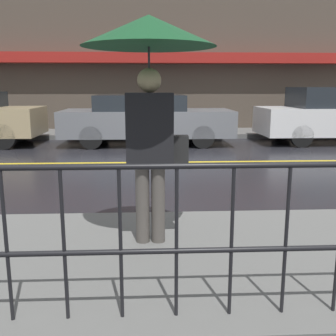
{
  "coord_description": "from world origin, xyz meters",
  "views": [
    {
      "loc": [
        -0.35,
        -8.43,
        1.62
      ],
      "look_at": [
        -0.06,
        -2.71,
        0.43
      ],
      "focal_mm": 42.0,
      "sensor_mm": 36.0,
      "label": 1
    }
  ],
  "objects": [
    {
      "name": "ground_plane",
      "position": [
        0.0,
        0.0,
        0.0
      ],
      "size": [
        80.0,
        80.0,
        0.0
      ],
      "primitive_type": "plane",
      "color": "black"
    },
    {
      "name": "sidewalk_near",
      "position": [
        0.0,
        -5.13,
        0.07
      ],
      "size": [
        28.0,
        2.43,
        0.14
      ],
      "color": "#60605E",
      "rests_on": "ground_plane"
    },
    {
      "name": "sidewalk_far",
      "position": [
        0.0,
        4.91,
        0.07
      ],
      "size": [
        28.0,
        1.99,
        0.14
      ],
      "color": "#60605E",
      "rests_on": "ground_plane"
    },
    {
      "name": "lane_marking",
      "position": [
        0.0,
        0.0,
        0.0
      ],
      "size": [
        25.2,
        0.12,
        0.01
      ],
      "color": "gold",
      "rests_on": "ground_plane"
    },
    {
      "name": "building_storefront",
      "position": [
        0.0,
        6.02,
        2.44
      ],
      "size": [
        28.0,
        0.85,
        4.86
      ],
      "color": "#4C4238",
      "rests_on": "ground_plane"
    },
    {
      "name": "railing_foreground",
      "position": [
        0.0,
        -6.09,
        0.78
      ],
      "size": [
        12.0,
        0.04,
        1.02
      ],
      "color": "black",
      "rests_on": "sidewalk_near"
    },
    {
      "name": "pedestrian",
      "position": [
        -0.33,
        -4.82,
        1.87
      ],
      "size": [
        1.2,
        1.2,
        2.09
      ],
      "color": "#4C4742",
      "rests_on": "sidewalk_near"
    },
    {
      "name": "car_grey",
      "position": [
        -0.41,
        2.84,
        0.73
      ],
      "size": [
        4.8,
        1.92,
        1.4
      ],
      "color": "slate",
      "rests_on": "ground_plane"
    }
  ]
}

